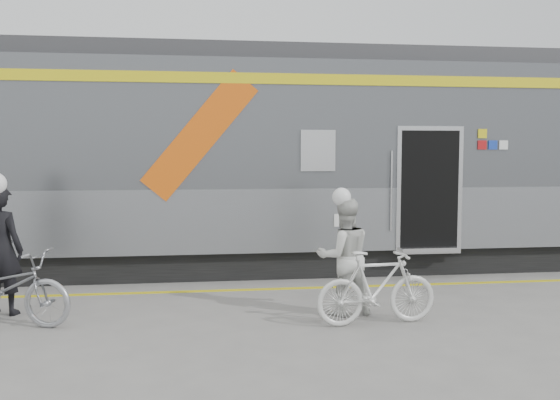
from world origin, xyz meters
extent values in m
plane|color=slate|center=(0.00, 0.00, 0.00)|extent=(90.00, 90.00, 0.00)
cube|color=black|center=(1.24, 4.20, 0.25)|extent=(24.00, 2.70, 0.50)
cube|color=#9EA0A5|center=(1.24, 4.20, 1.05)|extent=(24.00, 3.00, 1.10)
cube|color=#575A5E|center=(1.24, 4.20, 2.70)|extent=(24.00, 3.00, 2.20)
cube|color=#38383A|center=(1.24, 4.20, 3.95)|extent=(24.00, 2.64, 0.30)
cube|color=gold|center=(1.24, 2.69, 3.45)|extent=(24.00, 0.02, 0.18)
cube|color=#DC550C|center=(-0.56, 2.69, 2.50)|extent=(1.96, 0.01, 2.19)
cube|color=black|center=(1.44, 2.69, 2.25)|extent=(0.55, 0.02, 0.65)
cube|color=black|center=(3.44, 2.90, 1.55)|extent=(1.05, 0.45, 2.10)
cube|color=silver|center=(3.44, 2.69, 1.55)|extent=(1.20, 0.02, 2.25)
cylinder|color=silver|center=(2.74, 2.67, 1.55)|extent=(0.04, 0.04, 1.40)
cube|color=silver|center=(3.44, 2.65, 0.52)|extent=(1.05, 0.25, 0.06)
cube|color=gold|center=(4.39, 2.69, 2.55)|extent=(0.16, 0.01, 0.16)
cube|color=#A31215|center=(4.39, 2.69, 2.35)|extent=(0.16, 0.01, 0.16)
cube|color=#1939A5|center=(4.59, 2.69, 2.35)|extent=(0.16, 0.01, 0.16)
cube|color=silver|center=(4.79, 2.69, 2.35)|extent=(0.16, 0.01, 0.16)
cube|color=silver|center=(1.84, 2.69, 1.05)|extent=(0.22, 0.01, 0.22)
cube|color=gold|center=(0.00, 2.15, 0.00)|extent=(24.00, 0.12, 0.01)
imported|color=black|center=(-3.26, 1.16, 0.89)|extent=(0.75, 0.61, 1.78)
imported|color=#9EA0A5|center=(-3.06, 0.61, 0.49)|extent=(1.98, 1.19, 0.98)
imported|color=silver|center=(1.40, 0.57, 0.80)|extent=(0.83, 0.67, 1.60)
imported|color=silver|center=(1.70, 0.02, 0.48)|extent=(1.64, 0.60, 0.97)
sphere|color=white|center=(1.40, 0.57, 1.72)|extent=(0.26, 0.26, 0.26)
camera|label=1|loc=(-0.51, -7.26, 2.22)|focal=38.00mm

